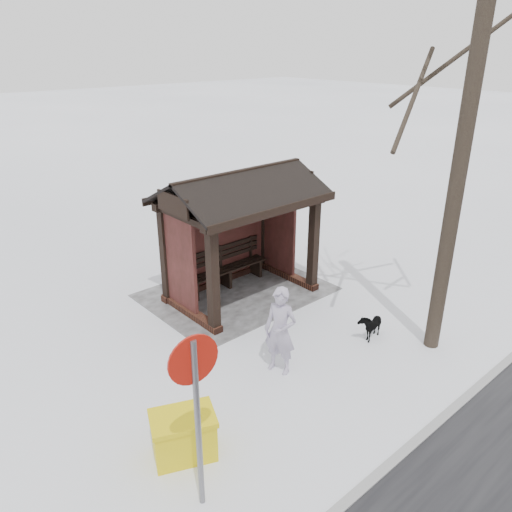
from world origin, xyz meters
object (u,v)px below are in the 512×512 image
Objects in this scene: bus_shelter at (236,208)px; dog at (371,324)px; road_sign at (195,389)px; grit_bin at (184,435)px; tree_near at (486,7)px; pedestrian at (280,331)px.

dog is at bearing 103.57° from bus_shelter.
bus_shelter is 6.06m from road_sign.
road_sign is at bearing 93.99° from grit_bin.
tree_near is at bearing 108.99° from bus_shelter.
pedestrian is (1.40, 2.94, -1.32)m from bus_shelter.
road_sign is (5.70, -0.01, -4.32)m from tree_near.
tree_near is 8.13× the size of grit_bin.
tree_near is 5.99m from dog.
bus_shelter is 5.56m from grit_bin.
tree_near is (-1.50, 4.36, 3.99)m from bus_shelter.
dog is at bearing -154.59° from grit_bin.
bus_shelter reaches higher than grit_bin.
road_sign is (5.01, 1.00, 1.55)m from dog.
dog is at bearing -162.59° from road_sign.
bus_shelter reaches higher than road_sign.
bus_shelter reaches higher than dog.
grit_bin is (4.72, 0.17, 0.07)m from dog.
dog is (-2.21, 0.41, -0.56)m from pedestrian.
bus_shelter is 3.51m from pedestrian.
bus_shelter reaches higher than pedestrian.
dog is at bearing -55.61° from tree_near.
bus_shelter is 6.10m from tree_near.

